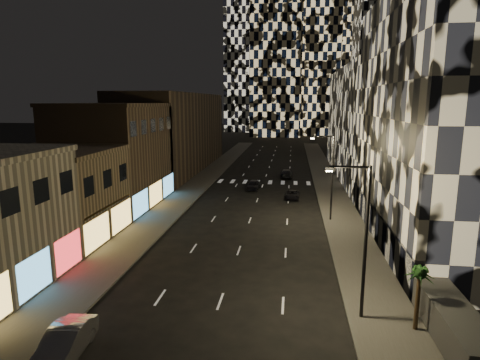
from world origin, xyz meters
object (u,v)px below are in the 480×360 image
(streetlight_far, at_px, (330,172))
(car_dark_oncoming, at_px, (287,173))
(streetlight_near, at_px, (362,232))
(car_dark_midlane, at_px, (253,185))
(car_dark_rightlane, at_px, (292,195))
(palm_tree, at_px, (420,278))
(car_silver_parked, at_px, (64,344))

(streetlight_far, relative_size, car_dark_oncoming, 1.87)
(car_dark_oncoming, bearing_deg, streetlight_near, 98.05)
(streetlight_near, xyz_separation_m, car_dark_midlane, (-9.50, 34.48, -4.68))
(streetlight_near, xyz_separation_m, car_dark_oncoming, (-4.85, 44.43, -4.65))
(car_dark_rightlane, xyz_separation_m, palm_tree, (6.89, -30.26, 2.64))
(streetlight_far, distance_m, car_dark_rightlane, 11.18)
(streetlight_near, xyz_separation_m, palm_tree, (3.02, -0.94, -2.17))
(streetlight_near, distance_m, car_silver_parked, 16.70)
(car_silver_parked, bearing_deg, car_dark_midlane, 77.17)
(car_dark_oncoming, bearing_deg, car_silver_parked, 80.38)
(streetlight_far, xyz_separation_m, car_silver_parked, (-15.00, -25.75, -4.57))
(car_silver_parked, bearing_deg, streetlight_near, 15.91)
(car_silver_parked, xyz_separation_m, car_dark_rightlane, (11.13, 35.07, -0.24))
(car_dark_oncoming, bearing_deg, streetlight_far, 103.05)
(streetlight_far, xyz_separation_m, palm_tree, (3.02, -20.94, -2.17))
(car_dark_oncoming, bearing_deg, car_dark_rightlane, 95.54)
(car_dark_rightlane, bearing_deg, car_dark_midlane, 140.93)
(car_dark_midlane, bearing_deg, car_dark_rightlane, -38.44)
(car_silver_parked, height_order, car_dark_oncoming, car_silver_parked)
(streetlight_far, distance_m, car_silver_parked, 30.14)
(car_silver_parked, height_order, car_dark_rightlane, car_silver_parked)
(car_dark_midlane, height_order, palm_tree, palm_tree)
(car_dark_rightlane, relative_size, palm_tree, 1.06)
(car_dark_midlane, bearing_deg, streetlight_far, -52.71)
(streetlight_near, bearing_deg, palm_tree, -17.21)
(streetlight_near, relative_size, palm_tree, 2.45)
(car_silver_parked, height_order, car_dark_midlane, car_silver_parked)
(car_silver_parked, bearing_deg, palm_tree, 9.89)
(car_silver_parked, bearing_deg, car_dark_rightlane, 67.34)
(car_silver_parked, distance_m, car_dark_oncoming, 51.19)
(car_silver_parked, xyz_separation_m, palm_tree, (18.02, 4.81, 2.40))
(streetlight_near, distance_m, car_dark_oncoming, 44.93)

